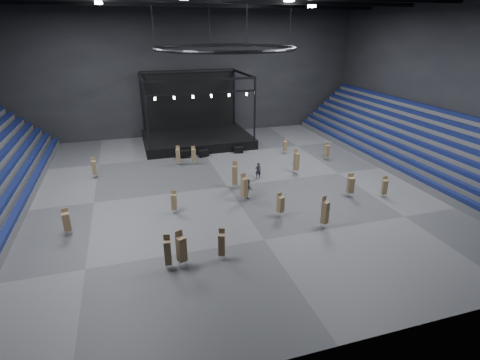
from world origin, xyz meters
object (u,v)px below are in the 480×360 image
object	(u,v)px
chair_stack_3	(351,185)
chair_stack_9	(181,248)
chair_stack_14	(168,252)
man_center	(258,170)
flight_case_left	(184,154)
chair_stack_15	(385,187)
chair_stack_1	(327,151)
chair_stack_6	(285,146)
flight_case_right	(239,150)
chair_stack_16	(244,187)
chair_stack_5	(235,175)
chair_stack_10	(194,155)
chair_stack_11	(178,155)
chair_stack_7	(174,202)
chair_stack_4	(281,204)
crew_member	(248,189)
chair_stack_8	(325,212)
chair_stack_2	(66,221)
chair_stack_12	(94,167)
stage	(196,132)
flight_case_mid	(204,153)
chair_stack_13	(222,244)
chair_stack_0	(296,161)

from	to	relation	value
chair_stack_3	chair_stack_9	xyz separation A→B (m)	(-16.62, -6.31, 0.13)
chair_stack_14	man_center	bearing A→B (deg)	58.55
flight_case_left	chair_stack_3	xyz separation A→B (m)	(12.92, -15.77, 0.77)
chair_stack_9	chair_stack_15	world-z (taller)	chair_stack_9
chair_stack_1	chair_stack_6	xyz separation A→B (m)	(-3.76, 3.58, -0.13)
flight_case_right	chair_stack_16	bearing A→B (deg)	-104.70
chair_stack_6	chair_stack_5	bearing A→B (deg)	-126.58
chair_stack_10	chair_stack_11	world-z (taller)	chair_stack_11
chair_stack_14	chair_stack_16	xyz separation A→B (m)	(7.87, 8.39, 0.10)
chair_stack_7	chair_stack_10	distance (m)	12.28
chair_stack_6	chair_stack_16	bearing A→B (deg)	-117.99
chair_stack_7	chair_stack_4	bearing A→B (deg)	-1.96
man_center	flight_case_left	bearing A→B (deg)	-47.37
chair_stack_3	crew_member	distance (m)	9.48
chair_stack_8	chair_stack_11	xyz separation A→B (m)	(-8.85, 17.91, -0.19)
flight_case_left	chair_stack_2	distance (m)	19.26
chair_stack_9	chair_stack_16	size ratio (longest dim) A/B	0.99
chair_stack_8	chair_stack_12	bearing A→B (deg)	113.20
chair_stack_2	chair_stack_7	xyz separation A→B (m)	(8.23, 1.28, -0.11)
chair_stack_6	flight_case_right	bearing A→B (deg)	170.51
chair_stack_15	flight_case_left	bearing A→B (deg)	152.47
chair_stack_5	man_center	world-z (taller)	chair_stack_5
chair_stack_6	chair_stack_14	xyz separation A→B (m)	(-16.91, -20.00, 0.26)
chair_stack_10	chair_stack_16	bearing A→B (deg)	-78.02
chair_stack_14	flight_case_right	bearing A→B (deg)	70.54
stage	chair_stack_16	bearing A→B (deg)	-88.18
flight_case_right	chair_stack_1	bearing A→B (deg)	-30.81
flight_case_left	chair_stack_9	bearing A→B (deg)	-99.51
flight_case_left	chair_stack_3	bearing A→B (deg)	-50.68
stage	chair_stack_7	size ratio (longest dim) A/B	6.88
stage	chair_stack_6	xyz separation A→B (m)	(9.68, -8.23, -0.46)
flight_case_right	chair_stack_12	world-z (taller)	chair_stack_12
chair_stack_12	man_center	size ratio (longest dim) A/B	1.29
chair_stack_12	chair_stack_16	size ratio (longest dim) A/B	0.83
chair_stack_15	chair_stack_14	bearing A→B (deg)	-146.38
chair_stack_2	chair_stack_14	bearing A→B (deg)	-51.48
chair_stack_4	crew_member	size ratio (longest dim) A/B	1.13
chair_stack_9	chair_stack_14	world-z (taller)	chair_stack_9
flight_case_mid	chair_stack_2	xyz separation A→B (m)	(-13.68, -15.26, 0.76)
chair_stack_1	stage	bearing A→B (deg)	122.59
stage	chair_stack_1	xyz separation A→B (m)	(13.44, -11.80, -0.34)
chair_stack_14	chair_stack_13	bearing A→B (deg)	8.04
chair_stack_4	chair_stack_14	bearing A→B (deg)	-173.25
chair_stack_3	man_center	world-z (taller)	chair_stack_3
chair_stack_14	man_center	xyz separation A→B (m)	(10.93, 13.26, -0.41)
chair_stack_15	crew_member	bearing A→B (deg)	-177.63
flight_case_right	chair_stack_1	world-z (taller)	chair_stack_1
chair_stack_0	chair_stack_4	size ratio (longest dim) A/B	1.32
chair_stack_10	stage	bearing A→B (deg)	76.48
chair_stack_2	crew_member	xyz separation A→B (m)	(15.16, 2.38, -0.26)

